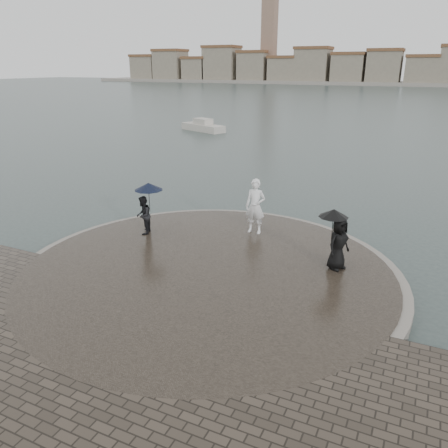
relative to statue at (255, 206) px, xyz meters
The scene contains 8 objects.
ground 7.30m from the statue, 91.82° to the right, with size 400.00×400.00×0.00m, color #2B3835.
kerb_ring 3.88m from the statue, 93.57° to the right, with size 12.50×12.50×0.32m, color gray.
quay_tip 3.87m from the statue, 93.57° to the right, with size 11.90×11.90×0.36m, color #2D261E.
statue is the anchor object (origin of this frame).
visitor_left 4.23m from the statue, 153.23° to the right, with size 1.19×1.09×2.04m.
visitor_right 3.98m from the statue, 28.01° to the right, with size 1.16×1.07×1.95m.
far_skyline 153.75m from the statue, 92.43° to the left, with size 260.00×20.00×37.00m.
boats 31.98m from the statue, 86.36° to the left, with size 42.27×14.34×1.50m.
Camera 1 is at (5.96, -7.87, 6.55)m, focal length 35.00 mm.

